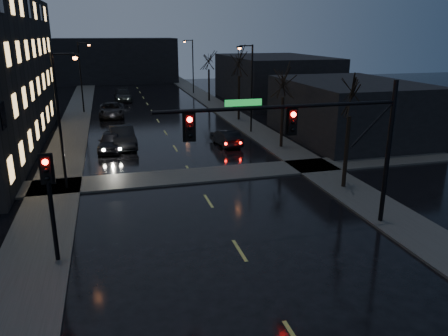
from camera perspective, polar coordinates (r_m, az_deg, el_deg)
sidewalk_left at (r=44.27m, az=-19.18°, el=4.65°), size 3.00×140.00×0.12m
sidewalk_right at (r=46.16m, az=2.41°, el=6.08°), size 3.00×140.00×0.12m
sidewalk_cross at (r=28.63m, az=-4.07°, el=-1.01°), size 40.00×3.00×0.12m
commercial_right_near at (r=40.43m, az=15.94°, el=7.35°), size 10.00×14.00×5.00m
commercial_right_far at (r=60.68m, az=6.56°, el=11.49°), size 12.00×18.00×6.00m
far_block at (r=86.38m, az=-13.96°, el=13.47°), size 22.00×10.00×8.00m
signal_mast at (r=19.81m, az=12.10°, el=4.78°), size 11.11×0.41×7.00m
signal_pole_left at (r=18.40m, az=-21.82°, el=-3.09°), size 0.35×0.41×4.53m
tree_near at (r=26.11m, az=16.39°, el=10.43°), size 3.52×3.52×8.08m
tree_mid_a at (r=35.05m, az=7.82°, el=11.90°), size 3.30×3.30×7.58m
tree_mid_b at (r=46.27m, az=2.01°, el=14.29°), size 3.74×3.74×8.59m
tree_far at (r=59.82m, az=-2.02°, el=14.45°), size 3.43×3.43×7.88m
streetlight_l_near at (r=26.68m, az=-20.40°, el=7.04°), size 1.53×0.28×8.00m
streetlight_l_far at (r=53.45m, az=-18.03°, el=11.91°), size 1.53×0.28×8.00m
streetlight_r_mid at (r=40.47m, az=3.36°, el=11.23°), size 1.53×0.28×8.00m
streetlight_r_far at (r=67.54m, az=-4.27°, el=13.64°), size 1.53×0.28×8.00m
oncoming_car_a at (r=35.86m, az=-14.53°, el=3.42°), size 2.36×4.68×1.53m
oncoming_car_b at (r=36.71m, az=-13.14°, el=3.98°), size 2.18×5.32×1.72m
oncoming_car_c at (r=50.52m, az=-14.46°, el=7.38°), size 2.83×5.82×1.59m
oncoming_car_d at (r=62.31m, az=-13.06°, el=9.27°), size 2.40×5.53×1.58m
lead_car at (r=36.37m, az=0.24°, el=4.01°), size 1.95×4.23×1.34m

